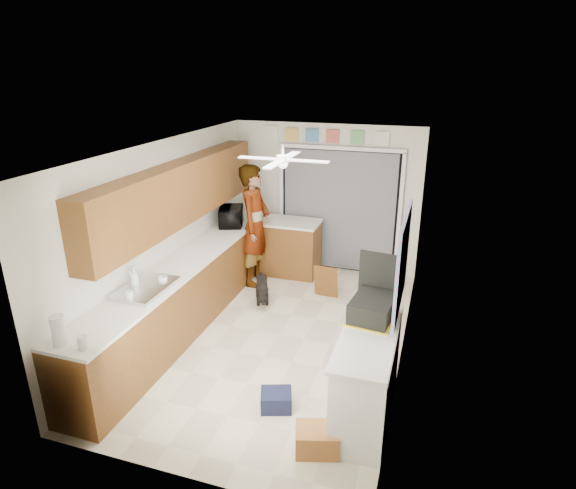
% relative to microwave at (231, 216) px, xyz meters
% --- Properties ---
extents(floor, '(5.00, 5.00, 0.00)m').
position_rel_microwave_xyz_m(floor, '(1.32, -1.51, -1.09)').
color(floor, beige).
rests_on(floor, ground).
extents(ceiling, '(5.00, 5.00, 0.00)m').
position_rel_microwave_xyz_m(ceiling, '(1.32, -1.51, 1.41)').
color(ceiling, white).
rests_on(ceiling, ground).
extents(wall_back, '(3.20, 0.00, 3.20)m').
position_rel_microwave_xyz_m(wall_back, '(1.32, 0.99, 0.16)').
color(wall_back, silver).
rests_on(wall_back, ground).
extents(wall_front, '(3.20, 0.00, 3.20)m').
position_rel_microwave_xyz_m(wall_front, '(1.32, -4.01, 0.16)').
color(wall_front, silver).
rests_on(wall_front, ground).
extents(wall_left, '(0.00, 5.00, 5.00)m').
position_rel_microwave_xyz_m(wall_left, '(-0.28, -1.51, 0.16)').
color(wall_left, silver).
rests_on(wall_left, ground).
extents(wall_right, '(0.00, 5.00, 5.00)m').
position_rel_microwave_xyz_m(wall_right, '(2.92, -1.51, 0.16)').
color(wall_right, silver).
rests_on(wall_right, ground).
extents(left_base_cabinets, '(0.60, 4.80, 0.90)m').
position_rel_microwave_xyz_m(left_base_cabinets, '(0.02, -1.51, -0.64)').
color(left_base_cabinets, brown).
rests_on(left_base_cabinets, floor).
extents(left_countertop, '(0.62, 4.80, 0.04)m').
position_rel_microwave_xyz_m(left_countertop, '(0.03, -1.51, -0.17)').
color(left_countertop, white).
rests_on(left_countertop, left_base_cabinets).
extents(upper_cabinets, '(0.32, 4.00, 0.80)m').
position_rel_microwave_xyz_m(upper_cabinets, '(-0.12, -1.31, 0.71)').
color(upper_cabinets, brown).
rests_on(upper_cabinets, wall_left).
extents(sink_basin, '(0.50, 0.76, 0.06)m').
position_rel_microwave_xyz_m(sink_basin, '(0.03, -2.51, -0.13)').
color(sink_basin, silver).
rests_on(sink_basin, left_countertop).
extents(faucet, '(0.03, 0.03, 0.22)m').
position_rel_microwave_xyz_m(faucet, '(-0.16, -2.51, -0.04)').
color(faucet, silver).
rests_on(faucet, left_countertop).
extents(peninsula_base, '(1.00, 0.60, 0.90)m').
position_rel_microwave_xyz_m(peninsula_base, '(0.82, 0.49, -0.64)').
color(peninsula_base, brown).
rests_on(peninsula_base, floor).
extents(peninsula_top, '(1.04, 0.64, 0.04)m').
position_rel_microwave_xyz_m(peninsula_top, '(0.82, 0.49, -0.17)').
color(peninsula_top, white).
rests_on(peninsula_top, peninsula_base).
extents(back_opening_recess, '(2.00, 0.06, 2.10)m').
position_rel_microwave_xyz_m(back_opening_recess, '(1.57, 0.96, -0.04)').
color(back_opening_recess, black).
rests_on(back_opening_recess, wall_back).
extents(curtain_panel, '(1.90, 0.03, 2.05)m').
position_rel_microwave_xyz_m(curtain_panel, '(1.57, 0.92, -0.04)').
color(curtain_panel, slate).
rests_on(curtain_panel, wall_back).
extents(door_trim_left, '(0.06, 0.04, 2.10)m').
position_rel_microwave_xyz_m(door_trim_left, '(0.55, 0.93, -0.04)').
color(door_trim_left, white).
rests_on(door_trim_left, wall_back).
extents(door_trim_right, '(0.06, 0.04, 2.10)m').
position_rel_microwave_xyz_m(door_trim_right, '(2.59, 0.93, -0.04)').
color(door_trim_right, white).
rests_on(door_trim_right, wall_back).
extents(door_trim_head, '(2.10, 0.04, 0.06)m').
position_rel_microwave_xyz_m(door_trim_head, '(1.57, 0.93, 1.03)').
color(door_trim_head, white).
rests_on(door_trim_head, wall_back).
extents(header_frame_0, '(0.22, 0.02, 0.22)m').
position_rel_microwave_xyz_m(header_frame_0, '(0.72, 0.96, 1.21)').
color(header_frame_0, gold).
rests_on(header_frame_0, wall_back).
extents(header_frame_1, '(0.22, 0.02, 0.22)m').
position_rel_microwave_xyz_m(header_frame_1, '(1.07, 0.96, 1.21)').
color(header_frame_1, '#467FBA').
rests_on(header_frame_1, wall_back).
extents(header_frame_2, '(0.22, 0.02, 0.22)m').
position_rel_microwave_xyz_m(header_frame_2, '(1.42, 0.96, 1.21)').
color(header_frame_2, '#C35649').
rests_on(header_frame_2, wall_back).
extents(header_frame_3, '(0.22, 0.02, 0.22)m').
position_rel_microwave_xyz_m(header_frame_3, '(1.82, 0.96, 1.21)').
color(header_frame_3, '#60A962').
rests_on(header_frame_3, wall_back).
extents(header_frame_4, '(0.22, 0.02, 0.22)m').
position_rel_microwave_xyz_m(header_frame_4, '(2.22, 0.96, 1.21)').
color(header_frame_4, silver).
rests_on(header_frame_4, wall_back).
extents(route66_sign, '(0.22, 0.02, 0.26)m').
position_rel_microwave_xyz_m(route66_sign, '(0.37, 0.96, 1.21)').
color(route66_sign, silver).
rests_on(route66_sign, wall_back).
extents(right_counter_base, '(0.50, 1.40, 0.90)m').
position_rel_microwave_xyz_m(right_counter_base, '(2.67, -2.71, -0.64)').
color(right_counter_base, white).
rests_on(right_counter_base, floor).
extents(right_counter_top, '(0.54, 1.44, 0.04)m').
position_rel_microwave_xyz_m(right_counter_top, '(2.66, -2.71, -0.17)').
color(right_counter_top, white).
rests_on(right_counter_top, right_counter_base).
extents(abstract_painting, '(0.03, 1.15, 0.95)m').
position_rel_microwave_xyz_m(abstract_painting, '(2.90, -2.51, 0.56)').
color(abstract_painting, '#FF5DC5').
rests_on(abstract_painting, wall_right).
extents(ceiling_fan, '(1.14, 1.14, 0.24)m').
position_rel_microwave_xyz_m(ceiling_fan, '(1.32, -1.31, 1.23)').
color(ceiling_fan, white).
rests_on(ceiling_fan, ceiling).
extents(microwave, '(0.52, 0.63, 0.30)m').
position_rel_microwave_xyz_m(microwave, '(0.00, 0.00, 0.00)').
color(microwave, black).
rests_on(microwave, left_countertop).
extents(soap_bottle, '(0.11, 0.11, 0.26)m').
position_rel_microwave_xyz_m(soap_bottle, '(-0.12, -2.49, -0.02)').
color(soap_bottle, silver).
rests_on(soap_bottle, left_countertop).
extents(cup, '(0.13, 0.13, 0.08)m').
position_rel_microwave_xyz_m(cup, '(0.12, -2.28, -0.11)').
color(cup, white).
rests_on(cup, left_countertop).
extents(jar_a, '(0.11, 0.11, 0.13)m').
position_rel_microwave_xyz_m(jar_a, '(0.19, -3.76, -0.08)').
color(jar_a, silver).
rests_on(jar_a, left_countertop).
extents(jar_b, '(0.09, 0.09, 0.12)m').
position_rel_microwave_xyz_m(jar_b, '(0.03, -2.80, -0.09)').
color(jar_b, silver).
rests_on(jar_b, left_countertop).
extents(paper_towel_roll, '(0.15, 0.15, 0.30)m').
position_rel_microwave_xyz_m(paper_towel_roll, '(-0.06, -3.76, 0.00)').
color(paper_towel_roll, white).
rests_on(paper_towel_roll, left_countertop).
extents(suitcase, '(0.47, 0.58, 0.23)m').
position_rel_microwave_xyz_m(suitcase, '(2.64, -2.37, -0.03)').
color(suitcase, black).
rests_on(suitcase, right_counter_top).
extents(suitcase_rim, '(0.51, 0.63, 0.02)m').
position_rel_microwave_xyz_m(suitcase_rim, '(2.64, -2.37, -0.14)').
color(suitcase_rim, yellow).
rests_on(suitcase_rim, suitcase).
extents(suitcase_lid, '(0.42, 0.08, 0.50)m').
position_rel_microwave_xyz_m(suitcase_lid, '(2.64, -2.08, 0.22)').
color(suitcase_lid, black).
rests_on(suitcase_lid, suitcase).
extents(cardboard_box, '(0.46, 0.40, 0.25)m').
position_rel_microwave_xyz_m(cardboard_box, '(2.32, -3.35, -0.96)').
color(cardboard_box, '#AD6836').
rests_on(cardboard_box, floor).
extents(navy_crate, '(0.39, 0.36, 0.20)m').
position_rel_microwave_xyz_m(navy_crate, '(1.77, -2.90, -0.99)').
color(navy_crate, black).
rests_on(navy_crate, floor).
extents(cabinet_door_panel, '(0.37, 0.16, 0.54)m').
position_rel_microwave_xyz_m(cabinet_door_panel, '(1.66, -0.25, -0.82)').
color(cabinet_door_panel, brown).
rests_on(cabinet_door_panel, floor).
extents(man, '(0.49, 0.73, 1.97)m').
position_rel_microwave_xyz_m(man, '(0.42, -0.03, -0.10)').
color(man, white).
rests_on(man, floor).
extents(dog, '(0.41, 0.57, 0.41)m').
position_rel_microwave_xyz_m(dog, '(0.77, -0.67, -0.88)').
color(dog, black).
rests_on(dog, floor).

